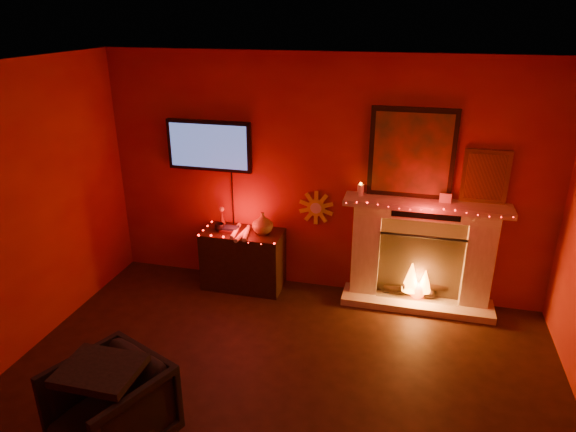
# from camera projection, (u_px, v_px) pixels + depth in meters

# --- Properties ---
(room) EXTENTS (5.00, 5.00, 5.00)m
(room) POSITION_uv_depth(u_px,v_px,m) (253.00, 288.00, 3.45)
(room) COLOR black
(room) RESTS_ON ground
(fireplace) EXTENTS (1.72, 0.40, 2.18)m
(fireplace) POSITION_uv_depth(u_px,v_px,m) (421.00, 244.00, 5.57)
(fireplace) COLOR beige
(fireplace) RESTS_ON floor
(tv) EXTENTS (1.00, 0.07, 1.24)m
(tv) POSITION_uv_depth(u_px,v_px,m) (209.00, 146.00, 5.84)
(tv) COLOR black
(tv) RESTS_ON room
(sunburst_clock) EXTENTS (0.40, 0.03, 0.40)m
(sunburst_clock) POSITION_uv_depth(u_px,v_px,m) (316.00, 208.00, 5.82)
(sunburst_clock) COLOR gold
(sunburst_clock) RESTS_ON room
(console_table) EXTENTS (0.93, 0.54, 0.96)m
(console_table) POSITION_uv_depth(u_px,v_px,m) (244.00, 257.00, 6.04)
(console_table) COLOR black
(console_table) RESTS_ON floor
(armchair) EXTENTS (0.98, 0.99, 0.69)m
(armchair) POSITION_uv_depth(u_px,v_px,m) (111.00, 407.00, 3.81)
(armchair) COLOR black
(armchair) RESTS_ON floor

